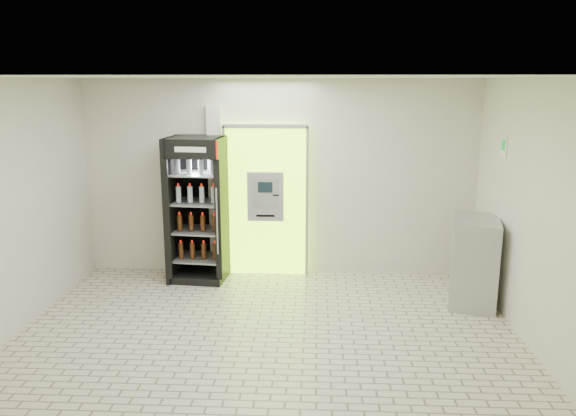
{
  "coord_description": "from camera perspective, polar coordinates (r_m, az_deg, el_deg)",
  "views": [
    {
      "loc": [
        0.56,
        -5.98,
        2.97
      ],
      "look_at": [
        0.2,
        1.2,
        1.33
      ],
      "focal_mm": 35.0,
      "sensor_mm": 36.0,
      "label": 1
    }
  ],
  "objects": [
    {
      "name": "exit_sign",
      "position": [
        7.81,
        21.1,
        5.79
      ],
      "size": [
        0.02,
        0.22,
        0.26
      ],
      "color": "white",
      "rests_on": "room_shell"
    },
    {
      "name": "steel_cabinet",
      "position": [
        7.97,
        18.36,
        -5.16
      ],
      "size": [
        0.79,
        1.0,
        1.18
      ],
      "rotation": [
        0.0,
        0.0,
        -0.24
      ],
      "color": "#A1A3A8",
      "rests_on": "ground"
    },
    {
      "name": "ground",
      "position": [
        6.7,
        -2.26,
        -13.46
      ],
      "size": [
        6.0,
        6.0,
        0.0
      ],
      "primitive_type": "plane",
      "color": "beige",
      "rests_on": "ground"
    },
    {
      "name": "pillar",
      "position": [
        8.73,
        -7.32,
        1.74
      ],
      "size": [
        0.22,
        0.11,
        2.6
      ],
      "color": "silver",
      "rests_on": "ground"
    },
    {
      "name": "beverage_cooler",
      "position": [
        8.53,
        -9.09,
        -0.38
      ],
      "size": [
        0.88,
        0.81,
        2.16
      ],
      "rotation": [
        0.0,
        0.0,
        -0.09
      ],
      "color": "black",
      "rests_on": "ground"
    },
    {
      "name": "room_shell",
      "position": [
        6.11,
        -2.42,
        2.22
      ],
      "size": [
        6.0,
        6.0,
        6.0
      ],
      "color": "silver",
      "rests_on": "ground"
    },
    {
      "name": "atm_assembly",
      "position": [
        8.62,
        -2.23,
        0.82
      ],
      "size": [
        1.3,
        0.24,
        2.33
      ],
      "color": "#91E614",
      "rests_on": "ground"
    }
  ]
}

